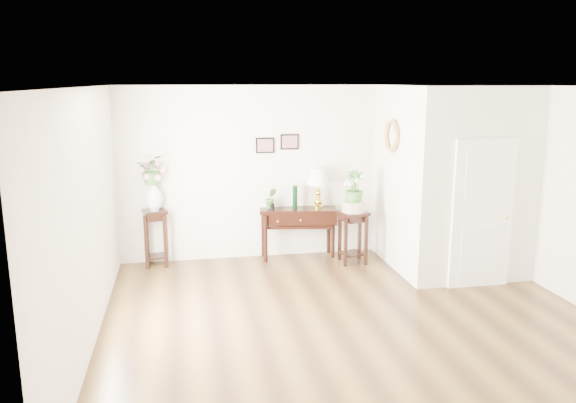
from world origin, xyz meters
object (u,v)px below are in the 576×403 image
object	(u,v)px
console_table	(298,233)
table_lamp	(318,187)
plant_stand_b	(353,237)
plant_stand_a	(156,238)

from	to	relation	value
console_table	table_lamp	xyz separation A→B (m)	(0.33, 0.00, 0.76)
console_table	plant_stand_b	size ratio (longest dim) A/B	1.48
console_table	table_lamp	size ratio (longest dim) A/B	1.88
console_table	plant_stand_b	xyz separation A→B (m)	(0.80, -0.44, 0.01)
table_lamp	plant_stand_b	size ratio (longest dim) A/B	0.79
plant_stand_b	console_table	bearing A→B (deg)	151.38
plant_stand_a	plant_stand_b	distance (m)	3.12
table_lamp	console_table	bearing A→B (deg)	180.00
table_lamp	plant_stand_a	size ratio (longest dim) A/B	0.74
console_table	table_lamp	distance (m)	0.83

